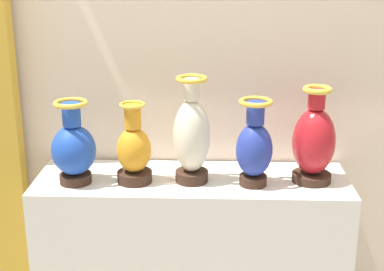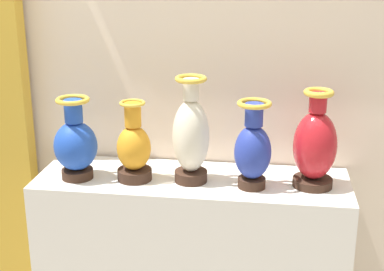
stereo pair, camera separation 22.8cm
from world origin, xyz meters
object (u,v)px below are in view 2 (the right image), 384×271
Objects in this scene: vase_sapphire at (76,144)px; vase_crimson at (315,146)px; vase_amber at (134,149)px; vase_cobalt at (253,149)px; vase_ivory at (192,136)px.

vase_sapphire is 0.96m from vase_crimson.
vase_sapphire is 1.04× the size of vase_amber.
vase_crimson is (0.24, 0.04, 0.01)m from vase_cobalt.
vase_cobalt is 0.89× the size of vase_crimson.
vase_ivory is 0.25m from vase_cobalt.
vase_amber is 0.72m from vase_crimson.
vase_sapphire is 0.72m from vase_cobalt.
vase_crimson is at bearing 2.91° from vase_sapphire.
vase_ivory is at bearing -178.09° from vase_crimson.
vase_amber is at bearing 178.36° from vase_cobalt.
vase_sapphire is at bearing -179.70° from vase_cobalt.
vase_ivory is at bearing 3.92° from vase_sapphire.
vase_amber is 0.48m from vase_cobalt.
vase_crimson reaches higher than vase_sapphire.
vase_crimson is (0.49, 0.02, -0.02)m from vase_ivory.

